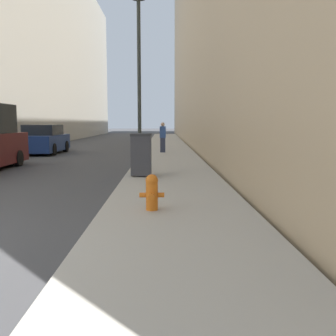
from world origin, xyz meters
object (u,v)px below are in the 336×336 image
(fire_hydrant, at_px, (152,191))
(pedestrian_on_sidewalk, at_px, (163,137))
(trash_bin, at_px, (141,154))
(parked_sedan_near, at_px, (44,140))
(lamppost, at_px, (139,41))

(fire_hydrant, distance_m, pedestrian_on_sidewalk, 13.45)
(trash_bin, distance_m, parked_sedan_near, 11.42)
(parked_sedan_near, height_order, pedestrian_on_sidewalk, pedestrian_on_sidewalk)
(fire_hydrant, distance_m, lamppost, 8.20)
(fire_hydrant, distance_m, parked_sedan_near, 15.63)
(fire_hydrant, bearing_deg, parked_sedan_near, 114.51)
(lamppost, bearing_deg, trash_bin, -85.42)
(fire_hydrant, height_order, parked_sedan_near, parked_sedan_near)
(fire_hydrant, relative_size, lamppost, 0.10)
(trash_bin, bearing_deg, fire_hydrant, -84.26)
(parked_sedan_near, bearing_deg, lamppost, -50.93)
(parked_sedan_near, xyz_separation_m, pedestrian_on_sidewalk, (6.67, -0.79, 0.19))
(lamppost, distance_m, pedestrian_on_sidewalk, 7.44)
(lamppost, xyz_separation_m, pedestrian_on_sidewalk, (0.84, 6.40, -3.70))
(fire_hydrant, bearing_deg, lamppost, 95.33)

